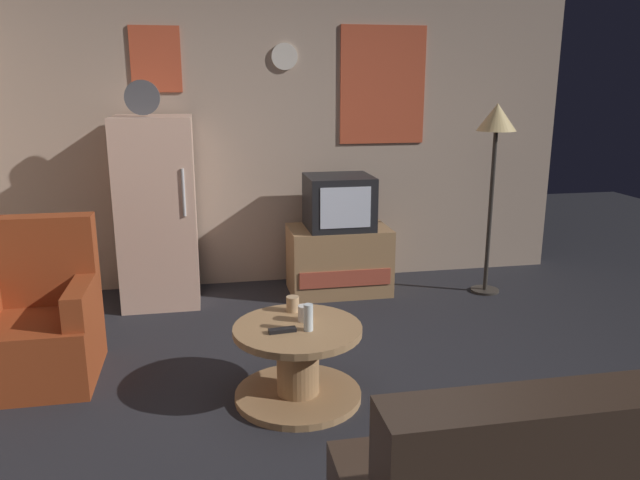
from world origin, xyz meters
The scene contains 12 objects.
ground_plane centered at (0.00, 0.00, 0.00)m, with size 12.00×12.00×0.00m, color #232328.
wall_with_art centered at (0.01, 2.45, 1.34)m, with size 5.20×0.12×2.67m.
fridge centered at (-1.02, 2.04, 0.75)m, with size 0.60×0.62×1.77m.
tv_stand centered at (0.45, 1.99, 0.28)m, with size 0.84×0.53×0.57m.
crt_tv centered at (0.45, 1.99, 0.79)m, with size 0.54×0.51×0.44m.
standing_lamp centered at (1.70, 1.75, 1.36)m, with size 0.32×0.32×1.59m.
coffee_table centered at (-0.17, 0.22, 0.22)m, with size 0.72×0.72×0.44m.
wine_glass centered at (-0.12, 0.16, 0.51)m, with size 0.05×0.05×0.15m, color silver.
mug_ceramic_white centered at (-0.12, 0.30, 0.48)m, with size 0.08×0.08×0.09m, color silver.
mug_ceramic_tan centered at (-0.16, 0.46, 0.48)m, with size 0.08×0.08×0.09m, color tan.
remote_control centered at (-0.26, 0.16, 0.45)m, with size 0.15×0.04×0.02m, color black.
armchair centered at (-1.67, 0.80, 0.34)m, with size 0.68×0.68×0.96m.
Camera 1 is at (-0.64, -2.91, 1.75)m, focal length 34.37 mm.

